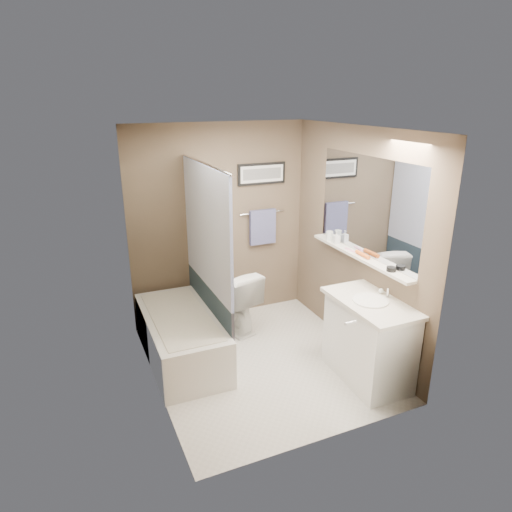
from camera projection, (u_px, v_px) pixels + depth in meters
name	position (u px, v px, depth m)	size (l,w,h in m)	color
ground	(262.00, 362.00, 4.84)	(2.50, 2.50, 0.00)	beige
ceiling	(263.00, 131.00, 4.05)	(2.20, 2.50, 0.04)	silver
wall_back	(220.00, 225.00, 5.50)	(2.20, 0.04, 2.40)	brown
wall_front	(331.00, 306.00, 3.38)	(2.20, 0.04, 2.40)	brown
wall_left	(151.00, 272.00, 4.03)	(0.04, 2.50, 2.40)	brown
wall_right	(354.00, 242.00, 4.85)	(0.04, 2.50, 2.40)	brown
tile_surround	(141.00, 274.00, 4.53)	(0.02, 1.55, 2.00)	beige
curtain_rod	(204.00, 164.00, 4.44)	(0.02, 0.02, 1.55)	silver
curtain_upper	(206.00, 228.00, 4.66)	(0.03, 1.45, 1.28)	white
curtain_lower	(209.00, 301.00, 4.93)	(0.03, 1.45, 0.36)	#243645
mirror	(367.00, 207.00, 4.59)	(0.02, 1.60, 1.00)	silver
shelf	(359.00, 256.00, 4.74)	(0.12, 1.60, 0.03)	silver
towel_bar	(262.00, 213.00, 5.67)	(0.02, 0.02, 0.60)	silver
towel	(263.00, 227.00, 5.71)	(0.34, 0.05, 0.44)	#7D82B6
art_frame	(262.00, 174.00, 5.52)	(0.62, 0.03, 0.26)	black
art_mat	(262.00, 174.00, 5.51)	(0.56, 0.00, 0.20)	white
art_image	(262.00, 174.00, 5.51)	(0.50, 0.00, 0.13)	#595959
door	(389.00, 318.00, 3.65)	(0.80, 0.02, 2.00)	silver
door_handle	(350.00, 323.00, 3.57)	(0.02, 0.02, 0.10)	silver
bathtub	(181.00, 337.00, 4.84)	(0.70, 1.50, 0.50)	white
tub_rim	(180.00, 316.00, 4.76)	(0.56, 1.36, 0.02)	silver
toilet	(232.00, 300.00, 5.42)	(0.43, 0.75, 0.76)	white
vanity	(368.00, 342.00, 4.46)	(0.50, 0.90, 0.80)	white
countertop	(371.00, 303.00, 4.32)	(0.54, 0.96, 0.04)	silver
sink_basin	(371.00, 300.00, 4.31)	(0.34, 0.34, 0.01)	white
faucet_spout	(388.00, 293.00, 4.37)	(0.02, 0.02, 0.10)	silver
faucet_knob	(381.00, 291.00, 4.46)	(0.05, 0.05, 0.05)	white
candle_bowl_near	(391.00, 269.00, 4.29)	(0.09, 0.09, 0.04)	black
hair_brush_front	(363.00, 255.00, 4.67)	(0.04, 0.04, 0.22)	orange
pink_comb	(350.00, 250.00, 4.87)	(0.03, 0.16, 0.01)	pink
glass_jar	(330.00, 236.00, 5.20)	(0.08, 0.08, 0.10)	silver
soap_bottle	(336.00, 237.00, 5.08)	(0.06, 0.06, 0.14)	#999999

